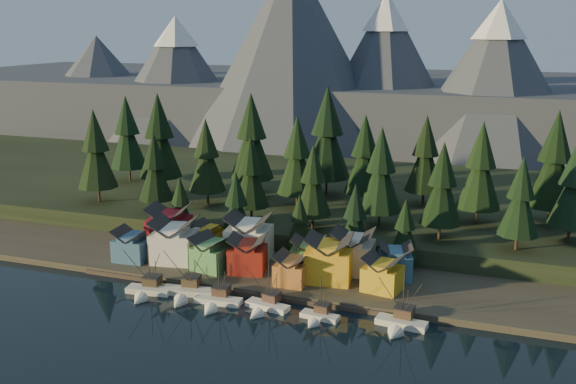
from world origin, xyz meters
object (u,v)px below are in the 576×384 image
(boat_5, at_px, (318,311))
(boat_6, at_px, (400,317))
(house_front_0, at_px, (132,244))
(house_front_1, at_px, (174,239))
(boat_3, at_px, (216,295))
(boat_4, at_px, (265,301))
(house_back_0, at_px, (169,226))
(boat_1, at_px, (146,285))
(boat_2, at_px, (186,287))
(house_back_1, at_px, (208,237))

(boat_5, relative_size, boat_6, 0.80)
(house_front_0, relative_size, house_front_1, 0.71)
(boat_6, bearing_deg, boat_3, -169.93)
(boat_4, bearing_deg, house_back_0, 156.28)
(boat_1, height_order, house_front_1, house_front_1)
(boat_1, bearing_deg, house_front_0, 125.13)
(boat_5, bearing_deg, house_front_0, 171.89)
(boat_1, xyz_separation_m, boat_2, (8.58, 2.04, -0.07))
(boat_4, relative_size, house_back_1, 1.38)
(house_front_1, bearing_deg, boat_3, -51.04)
(boat_4, bearing_deg, house_front_1, 162.00)
(boat_1, relative_size, boat_4, 1.11)
(boat_1, xyz_separation_m, house_front_0, (-12.56, 14.40, 3.26))
(boat_6, height_order, house_back_1, boat_6)
(boat_6, distance_m, house_front_1, 59.56)
(boat_2, bearing_deg, boat_5, -10.69)
(boat_1, distance_m, boat_6, 55.03)
(boat_6, bearing_deg, house_back_0, 166.92)
(boat_1, relative_size, boat_2, 0.94)
(boat_4, bearing_deg, boat_3, -164.07)
(boat_1, xyz_separation_m, house_back_1, (3.08, 24.60, 3.36))
(boat_4, height_order, boat_6, boat_6)
(boat_2, height_order, boat_6, boat_2)
(house_front_1, xyz_separation_m, house_back_1, (5.52, 7.35, -1.30))
(boat_2, bearing_deg, boat_1, -174.02)
(boat_6, height_order, house_back_0, house_back_0)
(boat_1, distance_m, boat_4, 27.28)
(house_front_0, bearing_deg, boat_5, -18.28)
(boat_3, bearing_deg, boat_6, 0.24)
(house_front_0, bearing_deg, boat_2, -33.27)
(boat_5, distance_m, house_back_1, 43.53)
(house_front_1, height_order, house_back_1, house_front_1)
(boat_1, xyz_separation_m, house_front_1, (-2.43, 17.25, 4.66))
(boat_2, height_order, house_back_0, house_back_0)
(boat_2, xyz_separation_m, house_front_1, (-11.01, 15.21, 4.73))
(boat_2, xyz_separation_m, boat_3, (8.09, -1.92, -0.10))
(boat_2, bearing_deg, boat_6, -7.24)
(house_back_1, bearing_deg, boat_5, -28.15)
(boat_2, relative_size, boat_3, 1.11)
(boat_5, height_order, house_front_0, house_front_0)
(boat_2, relative_size, boat_5, 1.31)
(house_front_0, bearing_deg, house_front_1, 12.77)
(boat_1, height_order, house_back_1, boat_1)
(boat_6, relative_size, house_back_0, 1.05)
(boat_6, bearing_deg, boat_2, -172.82)
(house_back_1, bearing_deg, boat_3, -55.01)
(boat_5, relative_size, house_back_0, 0.84)
(boat_1, height_order, boat_4, boat_1)
(boat_5, xyz_separation_m, house_back_1, (-35.90, 24.33, 3.78))
(boat_4, distance_m, house_front_1, 34.14)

